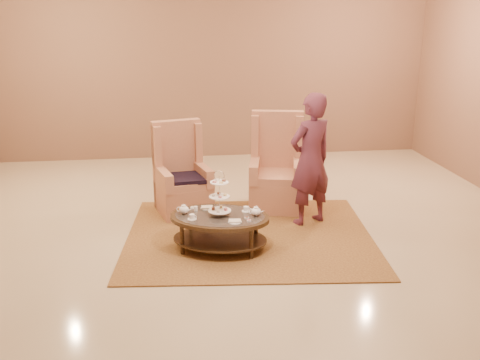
{
  "coord_description": "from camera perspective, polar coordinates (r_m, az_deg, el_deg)",
  "views": [
    {
      "loc": [
        -0.75,
        -5.96,
        2.65
      ],
      "look_at": [
        0.02,
        0.2,
        0.69
      ],
      "focal_mm": 40.0,
      "sensor_mm": 36.0,
      "label": 1
    }
  ],
  "objects": [
    {
      "name": "armchair_left",
      "position": [
        7.38,
        -6.25,
        -0.19
      ],
      "size": [
        0.83,
        0.84,
        1.24
      ],
      "rotation": [
        0.0,
        0.0,
        0.26
      ],
      "color": "tan",
      "rests_on": "ground"
    },
    {
      "name": "wall_back",
      "position": [
        10.03,
        -2.92,
        12.33
      ],
      "size": [
        8.0,
        0.04,
        3.5
      ],
      "primitive_type": "cube",
      "color": "#855F48",
      "rests_on": "ground"
    },
    {
      "name": "tea_table",
      "position": [
        6.16,
        -2.18,
        -4.46
      ],
      "size": [
        1.32,
        1.08,
        0.96
      ],
      "rotation": [
        0.0,
        0.0,
        -0.28
      ],
      "color": "black",
      "rests_on": "ground"
    },
    {
      "name": "ground",
      "position": [
        6.56,
        0.01,
        -6.33
      ],
      "size": [
        8.0,
        8.0,
        0.0
      ],
      "primitive_type": "plane",
      "color": "beige",
      "rests_on": "ground"
    },
    {
      "name": "rug",
      "position": [
        6.64,
        0.99,
        -5.95
      ],
      "size": [
        3.21,
        2.76,
        0.02
      ],
      "rotation": [
        0.0,
        0.0,
        -0.09
      ],
      "color": "olive",
      "rests_on": "ground"
    },
    {
      "name": "armchair_right",
      "position": [
        7.53,
        3.88,
        0.44
      ],
      "size": [
        0.85,
        0.87,
        1.34
      ],
      "rotation": [
        0.0,
        0.0,
        -0.2
      ],
      "color": "tan",
      "rests_on": "ground"
    },
    {
      "name": "ceiling",
      "position": [
        6.56,
        0.01,
        -6.33
      ],
      "size": [
        8.0,
        8.0,
        0.02
      ],
      "primitive_type": "cube",
      "color": "white",
      "rests_on": "ground"
    },
    {
      "name": "person",
      "position": [
        6.83,
        7.52,
        2.12
      ],
      "size": [
        0.74,
        0.63,
        1.72
      ],
      "rotation": [
        0.0,
        0.0,
        3.57
      ],
      "color": "#572534",
      "rests_on": "ground"
    }
  ]
}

